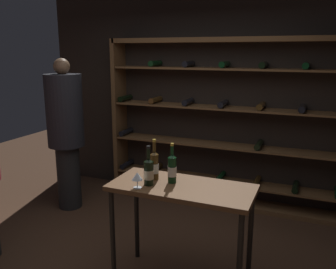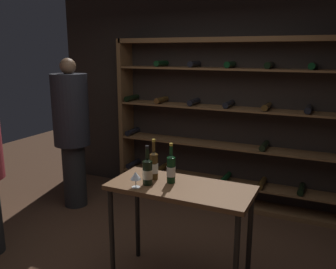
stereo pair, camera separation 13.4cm
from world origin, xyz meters
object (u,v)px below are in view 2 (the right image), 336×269
(person_bystander_dark_jacket, at_px, (72,127))
(wine_bottle_gold_foil, at_px, (171,168))
(wine_bottle_black_capsule, at_px, (154,165))
(wine_glass_stemmed_right, at_px, (136,176))
(wine_bottle_amber_reserve, at_px, (147,171))
(tasting_table, at_px, (180,199))
(wine_rack, at_px, (228,125))

(person_bystander_dark_jacket, distance_m, wine_bottle_gold_foil, 2.01)
(wine_bottle_black_capsule, height_order, wine_glass_stemmed_right, wine_bottle_black_capsule)
(wine_bottle_gold_foil, xyz_separation_m, wine_glass_stemmed_right, (-0.21, -0.22, -0.03))
(wine_bottle_gold_foil, distance_m, wine_bottle_black_capsule, 0.17)
(person_bystander_dark_jacket, bearing_deg, wine_bottle_amber_reserve, 131.05)
(tasting_table, xyz_separation_m, wine_bottle_black_capsule, (-0.27, 0.05, 0.24))
(wine_glass_stemmed_right, bearing_deg, wine_rack, 84.36)
(tasting_table, bearing_deg, wine_glass_stemmed_right, -149.53)
(wine_rack, relative_size, wine_glass_stemmed_right, 23.13)
(wine_bottle_gold_foil, bearing_deg, wine_bottle_amber_reserve, -141.95)
(person_bystander_dark_jacket, height_order, wine_bottle_black_capsule, person_bystander_dark_jacket)
(wine_bottle_gold_foil, relative_size, wine_bottle_amber_reserve, 1.03)
(person_bystander_dark_jacket, distance_m, wine_bottle_amber_reserve, 1.93)
(tasting_table, relative_size, wine_bottle_black_capsule, 3.34)
(wine_bottle_gold_foil, xyz_separation_m, wine_bottle_black_capsule, (-0.17, 0.02, 0.00))
(wine_bottle_black_capsule, bearing_deg, tasting_table, -11.02)
(wine_rack, bearing_deg, tasting_table, -86.29)
(wine_bottle_amber_reserve, bearing_deg, wine_bottle_gold_foil, 38.05)
(person_bystander_dark_jacket, xyz_separation_m, wine_glass_stemmed_right, (1.59, -1.12, -0.05))
(tasting_table, distance_m, wine_glass_stemmed_right, 0.42)
(wine_bottle_black_capsule, xyz_separation_m, wine_bottle_amber_reserve, (0.01, -0.14, -0.01))
(wine_bottle_black_capsule, xyz_separation_m, wine_glass_stemmed_right, (-0.04, -0.24, -0.03))
(person_bystander_dark_jacket, bearing_deg, wine_bottle_gold_foil, 136.42)
(wine_rack, relative_size, wine_bottle_black_capsule, 8.65)
(wine_bottle_amber_reserve, distance_m, wine_glass_stemmed_right, 0.11)
(person_bystander_dark_jacket, height_order, wine_bottle_gold_foil, person_bystander_dark_jacket)
(tasting_table, bearing_deg, person_bystander_dark_jacket, 153.89)
(wine_rack, bearing_deg, person_bystander_dark_jacket, -153.81)
(tasting_table, distance_m, wine_bottle_amber_reserve, 0.36)
(wine_rack, relative_size, wine_bottle_gold_foil, 8.98)
(person_bystander_dark_jacket, distance_m, wine_bottle_black_capsule, 1.85)
(wine_glass_stemmed_right, bearing_deg, tasting_table, 30.47)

